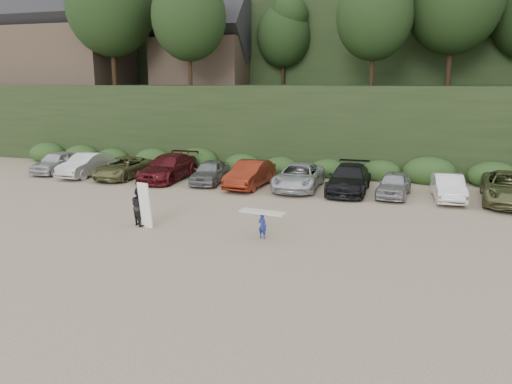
% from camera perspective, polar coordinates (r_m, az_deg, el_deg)
% --- Properties ---
extents(ground, '(120.00, 120.00, 0.00)m').
position_cam_1_polar(ground, '(20.66, -1.17, -5.35)').
color(ground, tan).
rests_on(ground, ground).
extents(hillside_backdrop, '(90.00, 41.50, 28.00)m').
position_cam_1_polar(hillside_backdrop, '(55.15, 11.06, 17.45)').
color(hillside_backdrop, black).
rests_on(hillside_backdrop, ground).
extents(parked_cars, '(33.96, 6.27, 1.64)m').
position_cam_1_polar(parked_cars, '(30.09, 3.45, 1.86)').
color(parked_cars, silver).
rests_on(parked_cars, ground).
extents(child_surfer, '(1.96, 0.77, 1.15)m').
position_cam_1_polar(child_surfer, '(20.52, 0.75, -3.20)').
color(child_surfer, navy).
rests_on(child_surfer, ground).
extents(adult_surfer, '(1.31, 1.02, 2.05)m').
position_cam_1_polar(adult_surfer, '(22.88, -13.13, -1.60)').
color(adult_surfer, black).
rests_on(adult_surfer, ground).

